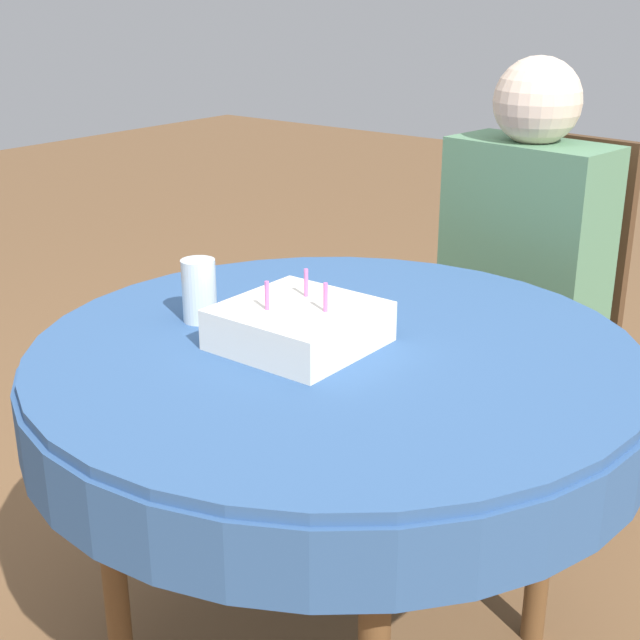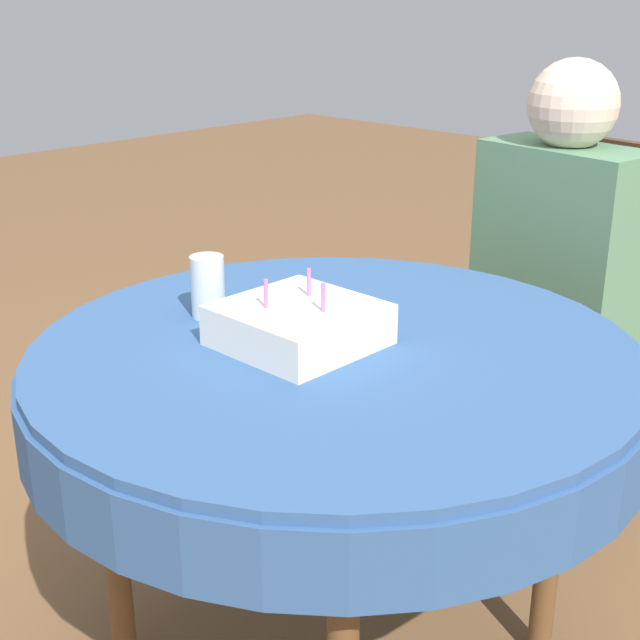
{
  "view_description": "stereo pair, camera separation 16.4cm",
  "coord_description": "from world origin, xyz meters",
  "px_view_note": "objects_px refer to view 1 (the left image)",
  "views": [
    {
      "loc": [
        0.92,
        -1.23,
        1.35
      ],
      "look_at": [
        -0.03,
        -0.01,
        0.76
      ],
      "focal_mm": 50.0,
      "sensor_mm": 36.0,
      "label": 1
    },
    {
      "loc": [
        1.04,
        -1.12,
        1.35
      ],
      "look_at": [
        -0.03,
        -0.01,
        0.76
      ],
      "focal_mm": 50.0,
      "sensor_mm": 36.0,
      "label": 2
    }
  ],
  "objects_px": {
    "birthday_cake": "(299,325)",
    "drinking_glass": "(199,291)",
    "chair": "(536,312)",
    "person": "(522,246)"
  },
  "relations": [
    {
      "from": "person",
      "to": "birthday_cake",
      "type": "height_order",
      "value": "person"
    },
    {
      "from": "person",
      "to": "drinking_glass",
      "type": "distance_m",
      "value": 0.95
    },
    {
      "from": "birthday_cake",
      "to": "drinking_glass",
      "type": "xyz_separation_m",
      "value": [
        -0.24,
        -0.02,
        0.02
      ]
    },
    {
      "from": "person",
      "to": "chair",
      "type": "bearing_deg",
      "value": 90.0
    },
    {
      "from": "chair",
      "to": "drinking_glass",
      "type": "height_order",
      "value": "chair"
    },
    {
      "from": "chair",
      "to": "drinking_glass",
      "type": "bearing_deg",
      "value": -97.41
    },
    {
      "from": "drinking_glass",
      "to": "person",
      "type": "bearing_deg",
      "value": 74.57
    },
    {
      "from": "chair",
      "to": "person",
      "type": "bearing_deg",
      "value": -90.0
    },
    {
      "from": "person",
      "to": "drinking_glass",
      "type": "bearing_deg",
      "value": -98.19
    },
    {
      "from": "person",
      "to": "drinking_glass",
      "type": "xyz_separation_m",
      "value": [
        -0.25,
        -0.92,
        0.07
      ]
    }
  ]
}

